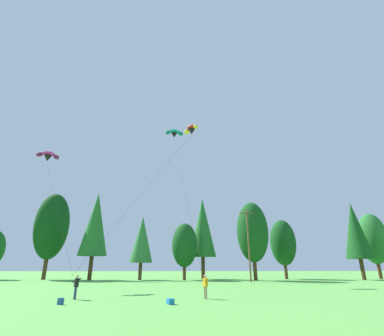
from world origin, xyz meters
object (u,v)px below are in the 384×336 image
(parafoil_kite_high_red_yellow, at_px, (191,130))
(picnic_cooler, at_px, (170,301))
(parafoil_kite_mid_teal, at_px, (174,133))
(parafoil_kite_far_magenta, at_px, (48,156))
(kite_flyer_mid, at_px, (205,285))
(backpack, at_px, (61,301))
(kite_flyer_near, at_px, (76,285))
(utility_pole, at_px, (249,242))

(parafoil_kite_high_red_yellow, bearing_deg, picnic_cooler, -97.77)
(parafoil_kite_high_red_yellow, relative_size, parafoil_kite_mid_teal, 0.81)
(parafoil_kite_far_magenta, bearing_deg, picnic_cooler, -40.18)
(parafoil_kite_far_magenta, bearing_deg, kite_flyer_mid, -30.01)
(kite_flyer_mid, relative_size, picnic_cooler, 3.25)
(parafoil_kite_high_red_yellow, xyz_separation_m, backpack, (-8.81, -13.55, -19.18))
(parafoil_kite_high_red_yellow, distance_m, parafoil_kite_mid_teal, 10.01)
(backpack, bearing_deg, parafoil_kite_mid_teal, -81.18)
(parafoil_kite_mid_teal, bearing_deg, kite_flyer_near, -107.96)
(kite_flyer_near, distance_m, parafoil_kite_high_red_yellow, 23.10)
(utility_pole, relative_size, kite_flyer_mid, 6.36)
(kite_flyer_near, height_order, parafoil_kite_far_magenta, parafoil_kite_far_magenta)
(utility_pole, bearing_deg, kite_flyer_mid, -112.01)
(kite_flyer_near, xyz_separation_m, kite_flyer_mid, (9.55, 0.04, -0.01))
(kite_flyer_mid, distance_m, parafoil_kite_mid_teal, 29.83)
(parafoil_kite_high_red_yellow, distance_m, parafoil_kite_far_magenta, 18.53)
(parafoil_kite_high_red_yellow, xyz_separation_m, parafoil_kite_mid_teal, (-2.50, 8.92, 3.80))
(utility_pole, height_order, backpack, utility_pole)
(utility_pole, height_order, picnic_cooler, utility_pole)
(utility_pole, xyz_separation_m, kite_flyer_mid, (-8.58, -21.24, -4.65))
(backpack, bearing_deg, kite_flyer_mid, -139.08)
(parafoil_kite_mid_teal, bearing_deg, parafoil_kite_far_magenta, -150.38)
(kite_flyer_mid, bearing_deg, backpack, -163.60)
(utility_pole, bearing_deg, kite_flyer_near, -130.44)
(utility_pole, bearing_deg, parafoil_kite_far_magenta, -159.13)
(kite_flyer_mid, relative_size, backpack, 4.23)
(parafoil_kite_mid_teal, height_order, picnic_cooler, parafoil_kite_mid_teal)
(kite_flyer_mid, height_order, parafoil_kite_mid_teal, parafoil_kite_mid_teal)
(parafoil_kite_high_red_yellow, bearing_deg, parafoil_kite_mid_teal, 105.66)
(kite_flyer_near, distance_m, picnic_cooler, 7.63)
(kite_flyer_near, distance_m, kite_flyer_mid, 9.55)
(kite_flyer_mid, bearing_deg, picnic_cooler, -131.16)
(backpack, distance_m, picnic_cooler, 6.95)
(utility_pole, xyz_separation_m, picnic_cooler, (-11.10, -24.12, -5.47))
(utility_pole, bearing_deg, backpack, -126.92)
(parafoil_kite_high_red_yellow, bearing_deg, parafoil_kite_far_magenta, 179.80)
(parafoil_kite_high_red_yellow, bearing_deg, backpack, -123.05)
(kite_flyer_mid, xyz_separation_m, backpack, (-9.47, -2.79, -0.79))
(kite_flyer_mid, bearing_deg, parafoil_kite_high_red_yellow, 93.49)
(utility_pole, relative_size, parafoil_kite_mid_teal, 0.47)
(utility_pole, relative_size, parafoil_kite_high_red_yellow, 0.58)
(parafoil_kite_far_magenta, height_order, picnic_cooler, parafoil_kite_far_magenta)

